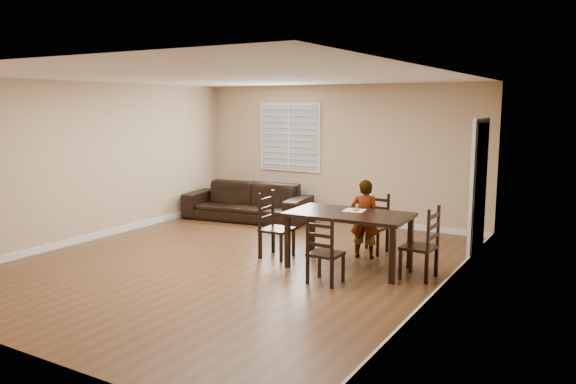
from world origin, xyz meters
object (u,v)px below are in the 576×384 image
Objects in this scene: sofa at (247,202)px; chair_left at (270,227)px; dining_table at (349,219)px; chair_near at (376,225)px; chair_far at (322,254)px; chair_right at (428,247)px; donut at (356,209)px; child at (365,219)px.

chair_left is at bearing -56.11° from sofa.
dining_table is 1.86× the size of chair_near.
dining_table is 3.81m from sofa.
chair_far is 1.44m from chair_right.
dining_table is 1.11m from chair_near.
chair_near is 8.82× the size of donut.
dining_table is at bearing -84.23° from chair_near.
child reaches higher than dining_table.
chair_right is 0.82× the size of child.
child is 0.47× the size of sofa.
chair_near is at bearing 92.37° from donut.
chair_right reaches higher than sofa.
sofa is (-3.16, 1.45, -0.23)m from child.
chair_near is 1.70m from chair_left.
chair_far is at bearing -124.43° from chair_left.
chair_right is (1.13, 0.03, -0.27)m from dining_table.
chair_far is at bearing 79.78° from child.
chair_right is at bearing -33.15° from sofa.
sofa is (-1.88, 2.11, -0.08)m from chair_left.
chair_far is 0.90× the size of chair_left.
chair_left reaches higher than chair_near.
chair_left is 9.48× the size of donut.
chair_right is 1.30m from child.
chair_near reaches higher than chair_far.
chair_right is at bearing -139.28° from chair_far.
dining_table is 1.76× the size of chair_right.
child is at bearing 94.67° from donut.
chair_far reaches higher than sofa.
chair_right is 0.39× the size of sofa.
chair_left is (-1.30, -0.04, -0.26)m from dining_table.
chair_far is 0.75× the size of child.
chair_left is at bearing -134.20° from chair_near.
donut is at bearing -81.59° from chair_left.
chair_far is 0.36× the size of sofa.
chair_near is 0.97m from donut.
chair_right is 1.19m from donut.
chair_left is at bearing -85.38° from chair_right.
chair_near is at bearing -50.53° from chair_left.
chair_far reaches higher than dining_table.
donut is (1.31, 0.23, 0.37)m from chair_left.
sofa is at bearing 145.14° from dining_table.
chair_near is 0.78× the size of child.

